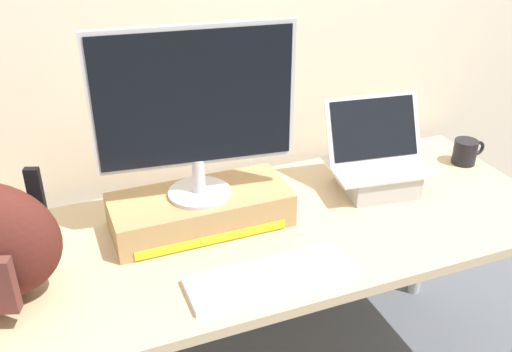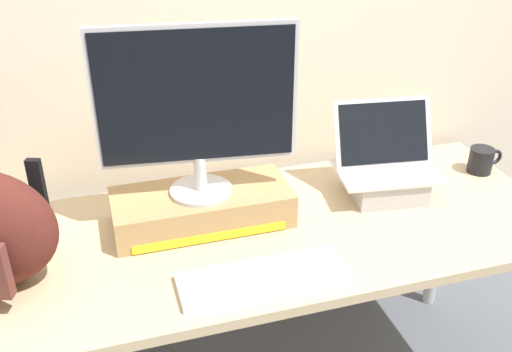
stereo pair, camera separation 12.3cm
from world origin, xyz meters
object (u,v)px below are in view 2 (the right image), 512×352
at_px(open_laptop, 385,175).
at_px(coffee_mug, 482,160).
at_px(external_keyboard, 262,277).
at_px(desktop_monitor, 197,106).
at_px(toner_box_yellow, 202,207).

height_order(open_laptop, coffee_mug, open_laptop).
bearing_deg(open_laptop, external_keyboard, -140.84).
bearing_deg(desktop_monitor, coffee_mug, 9.33).
height_order(toner_box_yellow, coffee_mug, toner_box_yellow).
bearing_deg(desktop_monitor, toner_box_yellow, 87.45).
height_order(desktop_monitor, open_laptop, desktop_monitor).
distance_m(toner_box_yellow, external_keyboard, 0.33).
bearing_deg(desktop_monitor, external_keyboard, -67.39).
bearing_deg(external_keyboard, toner_box_yellow, 105.67).
height_order(toner_box_yellow, external_keyboard, toner_box_yellow).
distance_m(desktop_monitor, coffee_mug, 1.04).
bearing_deg(coffee_mug, external_keyboard, -158.76).
xyz_separation_m(desktop_monitor, external_keyboard, (0.09, -0.31, -0.36)).
height_order(desktop_monitor, external_keyboard, desktop_monitor).
relative_size(toner_box_yellow, coffee_mug, 4.18).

